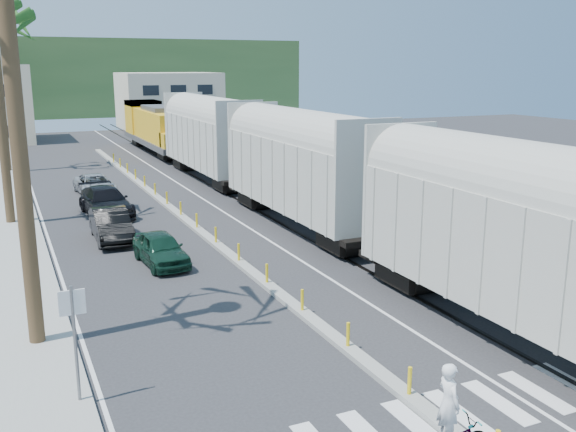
% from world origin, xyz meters
% --- Properties ---
extents(ground, '(140.00, 140.00, 0.00)m').
position_xyz_m(ground, '(0.00, 0.00, 0.00)').
color(ground, '#28282B').
rests_on(ground, ground).
extents(sidewalk, '(3.00, 90.00, 0.15)m').
position_xyz_m(sidewalk, '(-8.50, 25.00, 0.07)').
color(sidewalk, gray).
rests_on(sidewalk, ground).
extents(rails, '(1.56, 100.00, 0.06)m').
position_xyz_m(rails, '(5.00, 28.00, 0.03)').
color(rails, black).
rests_on(rails, ground).
extents(median, '(0.45, 60.00, 0.85)m').
position_xyz_m(median, '(0.00, 19.96, 0.09)').
color(median, gray).
rests_on(median, ground).
extents(crosswalk, '(14.00, 2.20, 0.01)m').
position_xyz_m(crosswalk, '(0.00, -2.00, 0.01)').
color(crosswalk, silver).
rests_on(crosswalk, ground).
extents(lane_markings, '(9.42, 90.00, 0.01)m').
position_xyz_m(lane_markings, '(-2.15, 25.00, 0.00)').
color(lane_markings, silver).
rests_on(lane_markings, ground).
extents(freight_train, '(3.00, 60.94, 5.85)m').
position_xyz_m(freight_train, '(5.00, 21.44, 2.91)').
color(freight_train, '#BBBAAB').
rests_on(freight_train, ground).
extents(street_sign, '(0.60, 0.08, 3.00)m').
position_xyz_m(street_sign, '(-7.30, 2.00, 1.97)').
color(street_sign, slate).
rests_on(street_sign, ground).
extents(buildings, '(38.00, 27.00, 10.00)m').
position_xyz_m(buildings, '(-6.41, 71.66, 4.36)').
color(buildings, beige).
rests_on(buildings, ground).
extents(hillside, '(80.00, 20.00, 12.00)m').
position_xyz_m(hillside, '(0.00, 100.00, 6.00)').
color(hillside, '#385628').
rests_on(hillside, ground).
extents(car_lead, '(2.10, 4.10, 1.32)m').
position_xyz_m(car_lead, '(-2.91, 12.23, 0.66)').
color(car_lead, '#103022').
rests_on(car_lead, ground).
extents(car_second, '(1.75, 4.52, 1.47)m').
position_xyz_m(car_second, '(-4.12, 16.82, 0.73)').
color(car_second, black).
rests_on(car_second, ground).
extents(car_third, '(3.02, 5.58, 1.51)m').
position_xyz_m(car_third, '(-3.53, 22.11, 0.76)').
color(car_third, black).
rests_on(car_third, ground).
extents(car_rear, '(2.58, 4.73, 1.25)m').
position_xyz_m(car_rear, '(-3.24, 28.34, 0.62)').
color(car_rear, '#B4B7BA').
rests_on(car_rear, ground).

